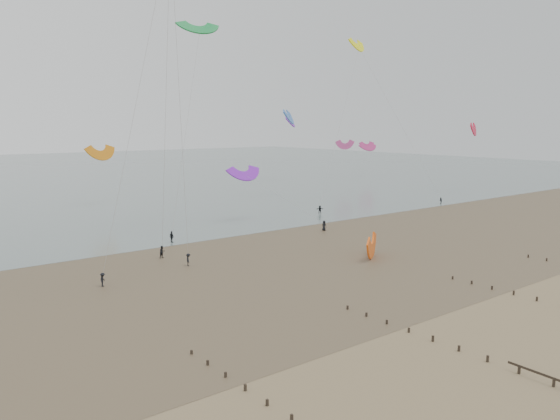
# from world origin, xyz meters

# --- Properties ---
(ground) EXTENTS (500.00, 500.00, 0.00)m
(ground) POSITION_xyz_m (0.00, 0.00, 0.00)
(ground) COLOR brown
(ground) RESTS_ON ground
(sea_and_shore) EXTENTS (500.00, 665.00, 0.03)m
(sea_and_shore) POSITION_xyz_m (-4.08, 34.40, 0.01)
(sea_and_shore) COLOR #475654
(sea_and_shore) RESTS_ON ground
(kitesurfers) EXTENTS (128.51, 25.44, 1.85)m
(kitesurfers) POSITION_xyz_m (13.12, 46.70, 0.86)
(kitesurfers) COLOR black
(kitesurfers) RESTS_ON ground
(grounded_kite) EXTENTS (8.28, 7.90, 3.60)m
(grounded_kite) POSITION_xyz_m (22.49, 25.67, 0.00)
(grounded_kite) COLOR #F5570F
(grounded_kite) RESTS_ON ground
(kites_airborne) EXTENTS (233.01, 123.24, 43.46)m
(kites_airborne) POSITION_xyz_m (-9.91, 92.24, 22.17)
(kites_airborne) COLOR red
(kites_airborne) RESTS_ON ground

